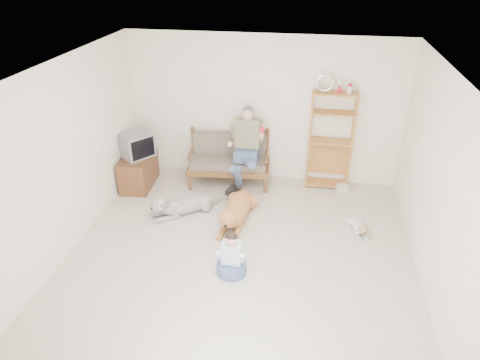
% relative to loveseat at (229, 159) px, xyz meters
% --- Properties ---
extents(floor, '(5.50, 5.50, 0.00)m').
position_rel_loveseat_xyz_m(floor, '(0.58, -2.39, -0.49)').
color(floor, silver).
rests_on(floor, ground).
extents(ceiling, '(5.50, 5.50, 0.00)m').
position_rel_loveseat_xyz_m(ceiling, '(0.58, -2.39, 2.21)').
color(ceiling, white).
rests_on(ceiling, ground).
extents(wall_back, '(5.00, 0.00, 5.00)m').
position_rel_loveseat_xyz_m(wall_back, '(0.58, 0.36, 0.86)').
color(wall_back, white).
rests_on(wall_back, ground).
extents(wall_left, '(0.00, 5.50, 5.50)m').
position_rel_loveseat_xyz_m(wall_left, '(-1.92, -2.39, 0.86)').
color(wall_left, white).
rests_on(wall_left, ground).
extents(wall_right, '(0.00, 5.50, 5.50)m').
position_rel_loveseat_xyz_m(wall_right, '(3.08, -2.39, 0.86)').
color(wall_right, white).
rests_on(wall_right, ground).
extents(loveseat, '(1.56, 0.83, 0.95)m').
position_rel_loveseat_xyz_m(loveseat, '(0.00, 0.00, 0.00)').
color(loveseat, brown).
rests_on(loveseat, ground).
extents(man, '(0.58, 0.83, 1.35)m').
position_rel_loveseat_xyz_m(man, '(0.32, -0.25, 0.22)').
color(man, '#4A6187').
rests_on(man, loveseat).
extents(etagere, '(0.80, 0.35, 2.11)m').
position_rel_loveseat_xyz_m(etagere, '(1.82, 0.16, 0.44)').
color(etagere, '#BC893B').
rests_on(etagere, ground).
extents(book_stack, '(0.24, 0.21, 0.13)m').
position_rel_loveseat_xyz_m(book_stack, '(2.12, -0.01, -0.42)').
color(book_stack, white).
rests_on(book_stack, ground).
extents(tv_stand, '(0.55, 0.93, 0.60)m').
position_rel_loveseat_xyz_m(tv_stand, '(-1.65, -0.42, -0.19)').
color(tv_stand, brown).
rests_on(tv_stand, ground).
extents(crt_tv, '(0.66, 0.68, 0.44)m').
position_rel_loveseat_xyz_m(crt_tv, '(-1.62, -0.41, 0.34)').
color(crt_tv, slate).
rests_on(crt_tv, tv_stand).
extents(wall_outlet, '(0.12, 0.02, 0.08)m').
position_rel_loveseat_xyz_m(wall_outlet, '(-0.67, 0.35, -0.19)').
color(wall_outlet, white).
rests_on(wall_outlet, ground).
extents(golden_retriever, '(0.48, 1.58, 0.48)m').
position_rel_loveseat_xyz_m(golden_retriever, '(0.36, -1.30, -0.29)').
color(golden_retriever, '#B2773E').
rests_on(golden_retriever, ground).
extents(shaggy_dog, '(1.09, 0.89, 0.40)m').
position_rel_loveseat_xyz_m(shaggy_dog, '(-0.58, -1.23, -0.33)').
color(shaggy_dog, white).
rests_on(shaggy_dog, ground).
extents(terrier, '(0.28, 0.64, 0.24)m').
position_rel_loveseat_xyz_m(terrier, '(2.33, -1.28, -0.38)').
color(terrier, silver).
rests_on(terrier, ground).
extents(child, '(0.42, 0.42, 0.66)m').
position_rel_loveseat_xyz_m(child, '(0.52, -2.54, -0.25)').
color(child, '#4A6187').
rests_on(child, ground).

